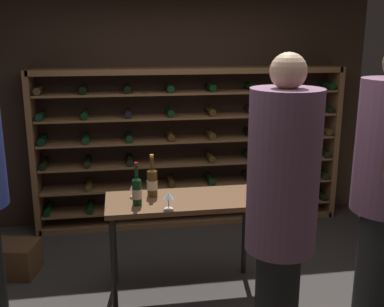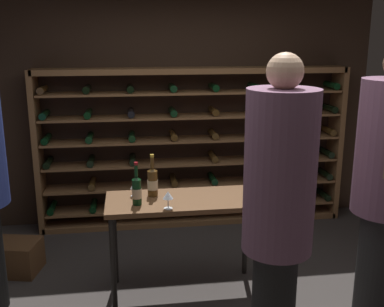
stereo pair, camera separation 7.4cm
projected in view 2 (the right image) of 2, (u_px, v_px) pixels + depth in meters
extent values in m
cube|color=#332319|center=(176.00, 103.00, 5.21)|extent=(4.51, 0.10, 2.75)
cube|color=brown|center=(38.00, 153.00, 4.93)|extent=(0.06, 0.32, 1.78)
cube|color=brown|center=(335.00, 143.00, 5.38)|extent=(0.06, 0.32, 1.78)
cube|color=brown|center=(193.00, 70.00, 4.94)|extent=(3.38, 0.32, 0.06)
cube|color=brown|center=(193.00, 218.00, 5.37)|extent=(3.38, 0.32, 0.06)
cube|color=brown|center=(193.00, 205.00, 5.33)|extent=(3.30, 0.32, 0.02)
cylinder|color=black|center=(52.00, 208.00, 5.10)|extent=(0.08, 0.30, 0.08)
cylinder|color=black|center=(94.00, 206.00, 5.16)|extent=(0.08, 0.30, 0.08)
cylinder|color=#4C3314|center=(174.00, 202.00, 5.28)|extent=(0.08, 0.30, 0.08)
cylinder|color=black|center=(212.00, 200.00, 5.34)|extent=(0.08, 0.30, 0.08)
cylinder|color=black|center=(250.00, 198.00, 5.40)|extent=(0.08, 0.30, 0.08)
cylinder|color=#4C3314|center=(287.00, 196.00, 5.47)|extent=(0.08, 0.30, 0.08)
cylinder|color=black|center=(323.00, 194.00, 5.53)|extent=(0.08, 0.30, 0.08)
cube|color=brown|center=(193.00, 184.00, 5.26)|extent=(3.30, 0.32, 0.02)
cylinder|color=#4C3314|center=(92.00, 184.00, 5.09)|extent=(0.08, 0.30, 0.08)
cylinder|color=#4C3314|center=(173.00, 180.00, 5.22)|extent=(0.08, 0.30, 0.08)
cylinder|color=black|center=(213.00, 178.00, 5.28)|extent=(0.08, 0.30, 0.08)
cylinder|color=black|center=(251.00, 177.00, 5.34)|extent=(0.08, 0.30, 0.08)
cylinder|color=black|center=(288.00, 175.00, 5.40)|extent=(0.08, 0.30, 0.08)
cylinder|color=black|center=(325.00, 174.00, 5.46)|extent=(0.08, 0.30, 0.08)
cube|color=brown|center=(193.00, 162.00, 5.20)|extent=(3.30, 0.32, 0.02)
cylinder|color=black|center=(48.00, 162.00, 4.97)|extent=(0.08, 0.30, 0.08)
cylinder|color=black|center=(91.00, 161.00, 5.03)|extent=(0.08, 0.30, 0.08)
cylinder|color=black|center=(133.00, 159.00, 5.09)|extent=(0.08, 0.30, 0.08)
cylinder|color=#4C3314|center=(213.00, 156.00, 5.21)|extent=(0.08, 0.30, 0.08)
cylinder|color=black|center=(252.00, 155.00, 5.27)|extent=(0.08, 0.30, 0.08)
cylinder|color=black|center=(289.00, 154.00, 5.33)|extent=(0.08, 0.30, 0.08)
cylinder|color=black|center=(326.00, 152.00, 5.39)|extent=(0.08, 0.30, 0.08)
cube|color=brown|center=(193.00, 139.00, 5.13)|extent=(3.30, 0.32, 0.02)
cylinder|color=black|center=(47.00, 139.00, 4.90)|extent=(0.08, 0.30, 0.08)
cylinder|color=black|center=(90.00, 137.00, 4.96)|extent=(0.08, 0.30, 0.08)
cylinder|color=black|center=(132.00, 136.00, 5.02)|extent=(0.08, 0.30, 0.08)
cylinder|color=#4C3314|center=(173.00, 135.00, 5.08)|extent=(0.08, 0.30, 0.08)
cylinder|color=#4C3314|center=(213.00, 134.00, 5.15)|extent=(0.08, 0.30, 0.08)
cylinder|color=black|center=(252.00, 133.00, 5.21)|extent=(0.08, 0.30, 0.08)
cylinder|color=black|center=(291.00, 132.00, 5.27)|extent=(0.08, 0.30, 0.08)
cylinder|color=#4C3314|center=(328.00, 130.00, 5.33)|extent=(0.08, 0.30, 0.08)
cube|color=brown|center=(193.00, 116.00, 5.06)|extent=(3.30, 0.32, 0.02)
cylinder|color=black|center=(45.00, 115.00, 4.84)|extent=(0.08, 0.30, 0.08)
cylinder|color=black|center=(88.00, 114.00, 4.90)|extent=(0.08, 0.30, 0.08)
cylinder|color=black|center=(131.00, 113.00, 4.96)|extent=(0.08, 0.30, 0.08)
cylinder|color=black|center=(173.00, 112.00, 5.02)|extent=(0.08, 0.30, 0.08)
cylinder|color=#4C3314|center=(213.00, 111.00, 5.08)|extent=(0.08, 0.30, 0.08)
cylinder|color=black|center=(253.00, 110.00, 5.14)|extent=(0.08, 0.30, 0.08)
cylinder|color=black|center=(330.00, 108.00, 5.26)|extent=(0.08, 0.30, 0.08)
cube|color=brown|center=(193.00, 92.00, 5.00)|extent=(3.30, 0.32, 0.02)
cylinder|color=#4C3314|center=(43.00, 90.00, 4.77)|extent=(0.08, 0.30, 0.08)
cylinder|color=black|center=(87.00, 89.00, 4.83)|extent=(0.08, 0.30, 0.08)
cylinder|color=black|center=(130.00, 88.00, 4.89)|extent=(0.08, 0.30, 0.08)
cylinder|color=black|center=(172.00, 88.00, 4.95)|extent=(0.08, 0.30, 0.08)
cylinder|color=black|center=(214.00, 87.00, 5.01)|extent=(0.08, 0.30, 0.08)
cylinder|color=black|center=(254.00, 86.00, 5.07)|extent=(0.08, 0.30, 0.08)
cylinder|color=black|center=(293.00, 86.00, 5.14)|extent=(0.08, 0.30, 0.08)
cylinder|color=black|center=(331.00, 85.00, 5.20)|extent=(0.08, 0.30, 0.08)
cube|color=brown|center=(184.00, 201.00, 3.71)|extent=(1.26, 0.54, 0.04)
cylinder|color=black|center=(113.00, 265.00, 3.52)|extent=(0.04, 0.04, 0.79)
cylinder|color=black|center=(259.00, 256.00, 3.68)|extent=(0.04, 0.04, 0.79)
cylinder|color=black|center=(115.00, 241.00, 3.95)|extent=(0.04, 0.04, 0.79)
cylinder|color=black|center=(245.00, 233.00, 4.10)|extent=(0.04, 0.04, 0.79)
cylinder|color=#262626|center=(378.00, 267.00, 3.41)|extent=(0.31, 0.31, 0.88)
cylinder|color=#7A516B|center=(280.00, 172.00, 2.61)|extent=(0.41, 0.41, 0.95)
sphere|color=tan|center=(285.00, 71.00, 2.46)|extent=(0.21, 0.21, 0.21)
cube|color=brown|center=(13.00, 257.00, 4.19)|extent=(0.54, 0.43, 0.29)
cylinder|color=black|center=(137.00, 192.00, 3.55)|extent=(0.07, 0.07, 0.20)
cone|color=black|center=(136.00, 178.00, 3.52)|extent=(0.07, 0.07, 0.03)
cylinder|color=black|center=(136.00, 171.00, 3.51)|extent=(0.03, 0.03, 0.09)
cylinder|color=maroon|center=(136.00, 164.00, 3.49)|extent=(0.03, 0.03, 0.02)
cylinder|color=#C6B28C|center=(137.00, 193.00, 3.55)|extent=(0.08, 0.08, 0.08)
cylinder|color=#4C3314|center=(153.00, 183.00, 3.74)|extent=(0.08, 0.08, 0.21)
cone|color=#4C3314|center=(152.00, 170.00, 3.71)|extent=(0.08, 0.08, 0.03)
cylinder|color=#4C3314|center=(152.00, 163.00, 3.70)|extent=(0.03, 0.03, 0.09)
cylinder|color=#B7932D|center=(152.00, 156.00, 3.69)|extent=(0.03, 0.03, 0.02)
cylinder|color=#C6B28C|center=(153.00, 185.00, 3.75)|extent=(0.09, 0.09, 0.08)
cylinder|color=silver|center=(168.00, 208.00, 3.49)|extent=(0.07, 0.07, 0.00)
cylinder|color=silver|center=(168.00, 203.00, 3.47)|extent=(0.01, 0.01, 0.08)
cone|color=silver|center=(168.00, 195.00, 3.46)|extent=(0.08, 0.08, 0.06)
cylinder|color=#590A14|center=(168.00, 197.00, 3.46)|extent=(0.04, 0.04, 0.02)
cylinder|color=silver|center=(135.00, 196.00, 3.75)|extent=(0.07, 0.07, 0.00)
cylinder|color=silver|center=(135.00, 192.00, 3.75)|extent=(0.01, 0.01, 0.06)
cone|color=silver|center=(135.00, 185.00, 3.73)|extent=(0.07, 0.07, 0.07)
cylinder|color=#590A14|center=(135.00, 186.00, 3.73)|extent=(0.04, 0.04, 0.02)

